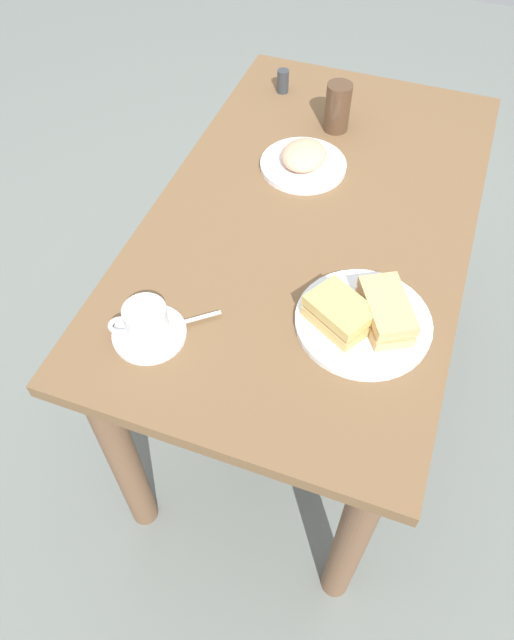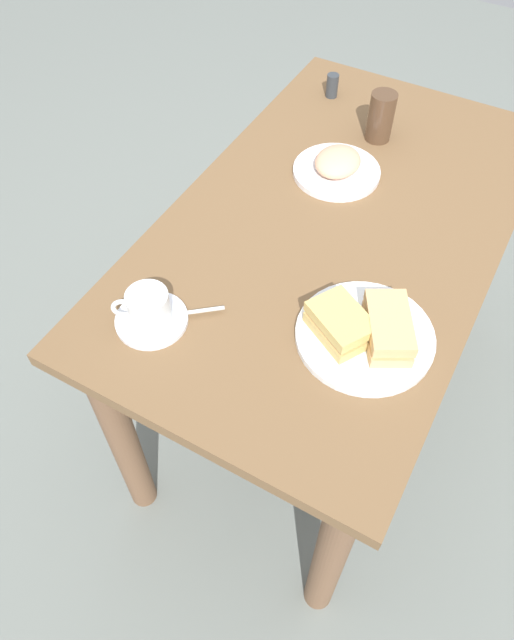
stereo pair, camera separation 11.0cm
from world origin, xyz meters
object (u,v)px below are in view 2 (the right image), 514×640
coffee_saucer (152,320)px  coffee_cup (148,306)px  sandwich_back (340,324)px  drinking_glass (381,117)px  salt_shaker (332,86)px  side_plate (336,172)px  dining_table (331,264)px  spoon (190,312)px  sandwich_plate (365,336)px  sandwich_front (388,328)px

coffee_saucer → coffee_cup: 0.04m
sandwich_back → drinking_glass: 0.65m
coffee_cup → coffee_saucer: bearing=-57.7°
sandwich_back → salt_shaker: (0.74, 0.36, -0.01)m
sandwich_back → drinking_glass: drinking_glass is taller
side_plate → sandwich_back: bearing=-155.2°
coffee_cup → side_plate: coffee_cup is taller
dining_table → salt_shaker: size_ratio=19.82×
spoon → salt_shaker: (0.83, 0.09, 0.02)m
sandwich_plate → drinking_glass: size_ratio=2.15×
coffee_cup → sandwich_back: bearing=-66.8°
dining_table → sandwich_back: 0.37m
coffee_saucer → drinking_glass: bearing=-11.5°
coffee_cup → side_plate: 0.60m
drinking_glass → sandwich_front: bearing=-156.7°
dining_table → sandwich_back: (-0.29, -0.13, 0.18)m
sandwich_front → spoon: bearing=109.8°
side_plate → sandwich_front: bearing=-145.1°
salt_shaker → sandwich_plate: bearing=-150.9°
sandwich_front → salt_shaker: bearing=31.7°
dining_table → coffee_saucer: size_ratio=8.74×
salt_shaker → side_plate: bearing=-153.1°
sandwich_front → coffee_cup: coffee_cup is taller
coffee_saucer → side_plate: (0.58, -0.12, 0.00)m
coffee_cup → drinking_glass: (0.76, -0.16, 0.02)m
sandwich_front → salt_shaker: (0.71, 0.44, -0.01)m
side_plate → drinking_glass: (0.18, -0.03, 0.05)m
sandwich_plate → spoon: spoon is taller
dining_table → coffee_cup: bearing=155.9°
coffee_saucer → sandwich_plate: bearing=-66.4°
spoon → salt_shaker: salt_shaker is taller
dining_table → coffee_saucer: (-0.43, 0.19, 0.15)m
sandwich_back → drinking_glass: size_ratio=1.19×
sandwich_front → coffee_cup: size_ratio=1.55×
spoon → drinking_glass: size_ratio=0.69×
coffee_saucer → side_plate: side_plate is taller
coffee_cup → drinking_glass: size_ratio=0.84×
spoon → drinking_glass: (0.71, -0.10, 0.05)m
sandwich_back → side_plate: (0.44, 0.20, -0.03)m
salt_shaker → drinking_glass: 0.22m
dining_table → sandwich_front: bearing=-140.5°
sandwich_front → spoon: 0.37m
dining_table → sandwich_plate: sandwich_plate is taller
sandwich_front → side_plate: sandwich_front is taller
sandwich_plate → sandwich_back: 0.06m
side_plate → drinking_glass: 0.19m
sandwich_plate → coffee_cup: size_ratio=2.56×
sandwich_back → spoon: sandwich_back is taller
sandwich_plate → salt_shaker: size_ratio=4.24×
coffee_cup → salt_shaker: (0.88, 0.03, -0.01)m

